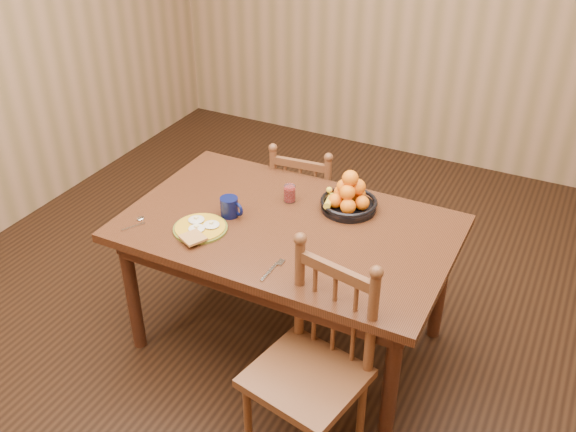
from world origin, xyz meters
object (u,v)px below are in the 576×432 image
at_px(dining_table, 288,239).
at_px(fruit_bowl, 349,198).
at_px(chair_near, 312,368).
at_px(chair_far, 307,210).
at_px(breakfast_plate, 200,228).
at_px(coffee_mug, 230,207).

bearing_deg(dining_table, fruit_bowl, 52.34).
distance_m(dining_table, chair_near, 0.72).
relative_size(chair_far, fruit_bowl, 3.02).
bearing_deg(chair_near, breakfast_plate, 167.41).
height_order(breakfast_plate, fruit_bowl, fruit_bowl).
bearing_deg(fruit_bowl, dining_table, -127.66).
xyz_separation_m(chair_near, breakfast_plate, (-0.76, 0.33, 0.29)).
distance_m(dining_table, fruit_bowl, 0.37).
bearing_deg(breakfast_plate, chair_near, -23.84).
distance_m(breakfast_plate, fruit_bowl, 0.76).
bearing_deg(fruit_bowl, chair_far, 137.17).
bearing_deg(chair_near, coffee_mug, 154.76).
distance_m(chair_far, fruit_bowl, 0.67).
height_order(chair_far, chair_near, chair_near).
height_order(chair_far, coffee_mug, chair_far).
bearing_deg(coffee_mug, fruit_bowl, 32.82).
relative_size(breakfast_plate, coffee_mug, 2.29).
bearing_deg(chair_far, dining_table, 101.00).
height_order(dining_table, fruit_bowl, fruit_bowl).
distance_m(dining_table, coffee_mug, 0.33).
height_order(dining_table, coffee_mug, coffee_mug).
height_order(dining_table, breakfast_plate, breakfast_plate).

